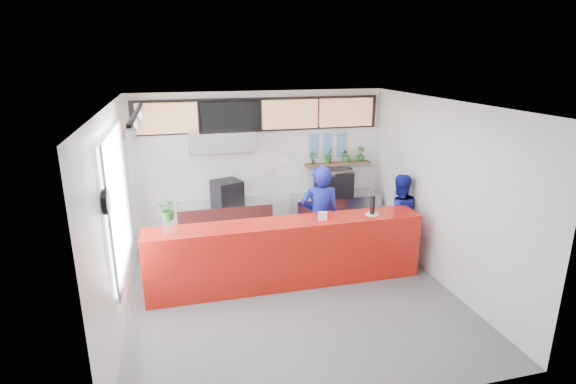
{
  "coord_description": "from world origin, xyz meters",
  "views": [
    {
      "loc": [
        -1.65,
        -6.12,
        3.65
      ],
      "look_at": [
        0.1,
        0.7,
        1.5
      ],
      "focal_mm": 28.0,
      "sensor_mm": 36.0,
      "label": 1
    }
  ],
  "objects_px": {
    "staff_center": "(320,218)",
    "pepper_mill": "(373,205)",
    "service_counter": "(287,253)",
    "panini_oven": "(227,192)",
    "staff_right": "(398,216)",
    "espresso_machine": "(333,183)"
  },
  "relations": [
    {
      "from": "staff_center",
      "to": "service_counter",
      "type": "bearing_deg",
      "value": 41.43
    },
    {
      "from": "pepper_mill",
      "to": "staff_right",
      "type": "bearing_deg",
      "value": 34.97
    },
    {
      "from": "service_counter",
      "to": "panini_oven",
      "type": "height_order",
      "value": "panini_oven"
    },
    {
      "from": "panini_oven",
      "to": "espresso_machine",
      "type": "bearing_deg",
      "value": -20.28
    },
    {
      "from": "staff_right",
      "to": "pepper_mill",
      "type": "distance_m",
      "value": 1.07
    },
    {
      "from": "staff_center",
      "to": "pepper_mill",
      "type": "distance_m",
      "value": 0.96
    },
    {
      "from": "panini_oven",
      "to": "pepper_mill",
      "type": "xyz_separation_m",
      "value": [
        2.19,
        -1.84,
        0.15
      ]
    },
    {
      "from": "service_counter",
      "to": "panini_oven",
      "type": "relative_size",
      "value": 9.09
    },
    {
      "from": "espresso_machine",
      "to": "staff_center",
      "type": "bearing_deg",
      "value": -103.6
    },
    {
      "from": "staff_right",
      "to": "espresso_machine",
      "type": "bearing_deg",
      "value": -48.72
    },
    {
      "from": "staff_center",
      "to": "staff_right",
      "type": "distance_m",
      "value": 1.54
    },
    {
      "from": "staff_right",
      "to": "staff_center",
      "type": "bearing_deg",
      "value": 10.94
    },
    {
      "from": "panini_oven",
      "to": "staff_center",
      "type": "relative_size",
      "value": 0.26
    },
    {
      "from": "espresso_machine",
      "to": "panini_oven",
      "type": "bearing_deg",
      "value": -165.3
    },
    {
      "from": "service_counter",
      "to": "pepper_mill",
      "type": "xyz_separation_m",
      "value": [
        1.46,
        -0.04,
        0.72
      ]
    },
    {
      "from": "staff_center",
      "to": "pepper_mill",
      "type": "xyz_separation_m",
      "value": [
        0.74,
        -0.5,
        0.33
      ]
    },
    {
      "from": "espresso_machine",
      "to": "staff_right",
      "type": "distance_m",
      "value": 1.57
    },
    {
      "from": "service_counter",
      "to": "panini_oven",
      "type": "xyz_separation_m",
      "value": [
        -0.73,
        1.8,
        0.57
      ]
    },
    {
      "from": "service_counter",
      "to": "staff_center",
      "type": "xyz_separation_m",
      "value": [
        0.72,
        0.46,
        0.39
      ]
    },
    {
      "from": "espresso_machine",
      "to": "staff_center",
      "type": "distance_m",
      "value": 1.54
    },
    {
      "from": "service_counter",
      "to": "staff_right",
      "type": "distance_m",
      "value": 2.32
    },
    {
      "from": "service_counter",
      "to": "staff_center",
      "type": "distance_m",
      "value": 0.94
    }
  ]
}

